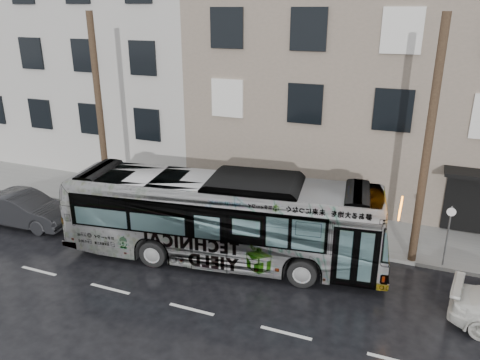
# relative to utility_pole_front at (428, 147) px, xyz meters

# --- Properties ---
(ground) EXTENTS (120.00, 120.00, 0.00)m
(ground) POSITION_rel_utility_pole_front_xyz_m (-6.50, -3.30, -4.65)
(ground) COLOR black
(ground) RESTS_ON ground
(sidewalk) EXTENTS (90.00, 3.60, 0.15)m
(sidewalk) POSITION_rel_utility_pole_front_xyz_m (-6.50, 1.60, -4.58)
(sidewalk) COLOR gray
(sidewalk) RESTS_ON ground
(building_taupe) EXTENTS (20.00, 12.00, 11.00)m
(building_taupe) POSITION_rel_utility_pole_front_xyz_m (-1.50, 9.40, 0.85)
(building_taupe) COLOR gray
(building_taupe) RESTS_ON ground
(building_grey) EXTENTS (26.00, 15.00, 16.00)m
(building_grey) POSITION_rel_utility_pole_front_xyz_m (-24.50, 10.90, 3.35)
(building_grey) COLOR #B3AFA9
(building_grey) RESTS_ON ground
(utility_pole_front) EXTENTS (0.30, 0.30, 9.00)m
(utility_pole_front) POSITION_rel_utility_pole_front_xyz_m (0.00, 0.00, 0.00)
(utility_pole_front) COLOR #4A3725
(utility_pole_front) RESTS_ON sidewalk
(utility_pole_rear) EXTENTS (0.30, 0.30, 9.00)m
(utility_pole_rear) POSITION_rel_utility_pole_front_xyz_m (-14.00, 0.00, 0.00)
(utility_pole_rear) COLOR #4A3725
(utility_pole_rear) RESTS_ON sidewalk
(sign_post) EXTENTS (0.06, 0.06, 2.40)m
(sign_post) POSITION_rel_utility_pole_front_xyz_m (1.10, 0.00, -3.30)
(sign_post) COLOR slate
(sign_post) RESTS_ON sidewalk
(bus) EXTENTS (12.59, 4.48, 3.43)m
(bus) POSITION_rel_utility_pole_front_xyz_m (-6.91, -2.31, -2.93)
(bus) COLOR #B2B2B2
(bus) RESTS_ON ground
(dark_sedan) EXTENTS (4.67, 1.84, 1.51)m
(dark_sedan) POSITION_rel_utility_pole_front_xyz_m (-16.45, -2.87, -3.89)
(dark_sedan) COLOR black
(dark_sedan) RESTS_ON ground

